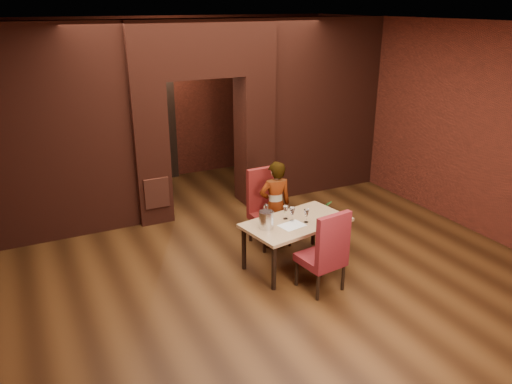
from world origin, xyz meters
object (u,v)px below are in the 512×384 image
dining_table (296,243)px  chair_far (270,208)px  wine_glass_a (286,212)px  wine_glass_c (306,216)px  person_seated (275,205)px  chair_near (321,249)px  wine_bucket (266,220)px  water_bottle (266,213)px  wine_glass_b (292,214)px  potted_plant (318,215)px

dining_table → chair_far: size_ratio=1.24×
dining_table → wine_glass_a: (-0.09, 0.13, 0.43)m
wine_glass_c → dining_table: bearing=137.0°
chair_far → person_seated: size_ratio=0.86×
dining_table → wine_glass_c: bearing=-53.0°
dining_table → wine_glass_a: bearing=115.7°
chair_near → wine_bucket: size_ratio=4.65×
dining_table → water_bottle: (-0.38, 0.16, 0.46)m
wine_glass_b → wine_bucket: (-0.42, -0.05, 0.02)m
chair_far → wine_glass_a: (-0.09, -0.61, 0.19)m
person_seated → water_bottle: person_seated is taller
chair_far → person_seated: (0.03, -0.11, 0.09)m
wine_glass_a → water_bottle: 0.29m
chair_near → wine_glass_c: size_ratio=5.86×
dining_table → chair_far: chair_far is taller
wine_glass_c → water_bottle: water_bottle is taller
chair_near → wine_glass_c: bearing=-110.2°
chair_near → wine_bucket: bearing=-62.9°
dining_table → wine_glass_b: wine_glass_b is taller
chair_far → chair_near: bearing=-93.0°
wine_glass_c → potted_plant: 1.38m
dining_table → wine_bucket: (-0.47, -0.02, 0.45)m
water_bottle → wine_bucket: bearing=-116.6°
chair_near → wine_glass_c: chair_near is taller
chair_near → wine_glass_b: 0.72m
wine_glass_a → wine_glass_b: (0.05, -0.10, 0.00)m
wine_glass_b → water_bottle: bearing=159.1°
person_seated → water_bottle: 0.64m
wine_glass_b → potted_plant: (0.99, 0.84, -0.53)m
chair_near → wine_glass_c: (0.13, 0.56, 0.21)m
dining_table → wine_glass_b: 0.43m
dining_table → chair_near: 0.69m
person_seated → water_bottle: size_ratio=5.07×
chair_far → person_seated: person_seated is taller
chair_far → water_bottle: chair_far is taller
wine_glass_b → water_bottle: water_bottle is taller
wine_glass_b → water_bottle: (-0.33, 0.13, 0.03)m
person_seated → wine_glass_a: size_ratio=7.06×
person_seated → water_bottle: bearing=57.6°
chair_far → wine_bucket: (-0.46, -0.76, 0.21)m
wine_glass_b → wine_bucket: bearing=-173.4°
wine_glass_b → wine_bucket: size_ratio=0.82×
potted_plant → dining_table: bearing=-137.0°
chair_near → water_bottle: 0.92m
person_seated → wine_bucket: 0.82m
dining_table → wine_bucket: size_ratio=6.04×
dining_table → water_bottle: 0.62m
person_seated → wine_glass_b: (-0.07, -0.60, 0.10)m
dining_table → wine_bucket: bearing=172.0°
chair_near → wine_bucket: 0.81m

